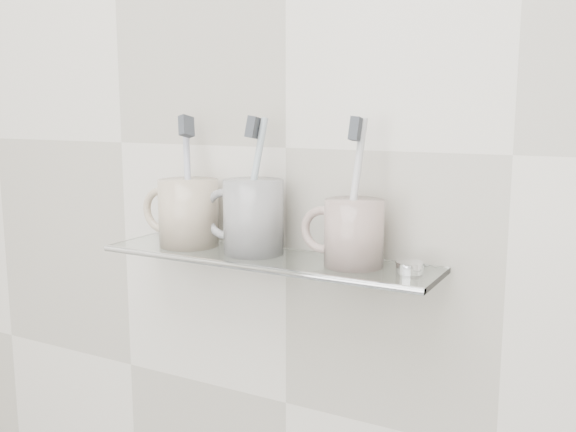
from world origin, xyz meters
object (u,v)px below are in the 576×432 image
Objects in this scene: mug_left at (189,213)px; shelf_glass at (265,258)px; mug_center at (253,217)px; mug_right at (354,233)px.

shelf_glass is at bearing 16.41° from mug_left.
mug_center is (0.12, 0.00, 0.00)m from mug_left.
mug_left is 1.14× the size of mug_right.
mug_left is at bearing 172.51° from mug_right.
mug_center is at bearing 172.51° from mug_right.
mug_right is (0.13, 0.00, 0.05)m from shelf_glass.
mug_left is at bearing 172.74° from mug_center.
shelf_glass is 0.15m from mug_left.
shelf_glass is 4.93× the size of mug_left.
shelf_glass is 4.67× the size of mug_center.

